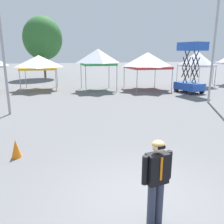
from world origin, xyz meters
name	(u,v)px	position (x,y,z in m)	size (l,w,h in m)	color
ground_plane	(142,200)	(0.00, 0.00, 0.00)	(140.00, 140.00, 0.00)	slate
canopy_tent_left_of_center	(39,62)	(-3.56, 17.62, 2.43)	(3.13, 3.13, 3.04)	#9E9EA3
canopy_tent_behind_left	(98,57)	(1.56, 16.20, 2.89)	(2.96, 2.96, 3.59)	#9E9EA3
canopy_tent_far_right	(148,60)	(5.95, 15.65, 2.59)	(3.64, 3.64, 3.30)	#9E9EA3
canopy_tent_behind_right	(197,59)	(11.54, 16.79, 2.67)	(2.82, 2.82, 3.42)	#9E9EA3
scissor_lift	(190,78)	(8.80, 13.18, 1.23)	(1.89, 2.56, 4.09)	black
person_foreground	(157,177)	(-0.01, -0.78, 1.03)	(0.64, 0.32, 1.78)	#33384C
light_pole_near_lift	(217,20)	(8.00, 9.26, 5.28)	(0.36, 0.36, 9.42)	#9E9EA3
tree_behind_tents_right	(43,38)	(-3.71, 27.60, 4.98)	(4.90, 4.90, 7.68)	brown
traffic_cone_lot_center	(16,149)	(-3.23, 3.03, 0.30)	(0.32, 0.32, 0.60)	orange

